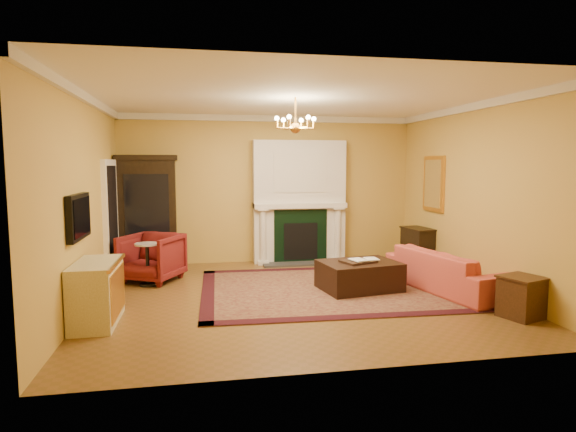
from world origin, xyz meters
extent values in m
cube|color=brown|center=(0.00, 0.00, -0.01)|extent=(6.00, 5.50, 0.02)
cube|color=white|center=(0.00, 0.00, 3.01)|extent=(6.00, 5.50, 0.02)
cube|color=gold|center=(0.00, 2.76, 1.50)|extent=(6.00, 0.02, 3.00)
cube|color=gold|center=(0.00, -2.76, 1.50)|extent=(6.00, 0.02, 3.00)
cube|color=gold|center=(-3.01, 0.00, 1.50)|extent=(0.02, 5.50, 3.00)
cube|color=gold|center=(3.01, 0.00, 1.50)|extent=(0.02, 5.50, 3.00)
cube|color=silver|center=(0.60, 2.59, 1.25)|extent=(1.90, 0.32, 2.50)
cube|color=silver|center=(0.60, 2.42, 1.85)|extent=(1.10, 0.01, 0.80)
cube|color=black|center=(0.60, 2.42, 0.55)|extent=(1.10, 0.02, 1.10)
cube|color=black|center=(0.60, 2.42, 0.45)|extent=(0.70, 0.02, 0.75)
cube|color=#333333|center=(0.60, 2.30, 0.02)|extent=(1.60, 0.50, 0.04)
cube|color=silver|center=(0.60, 2.53, 1.18)|extent=(1.90, 0.44, 0.10)
cylinder|color=silver|center=(-0.18, 2.41, 0.59)|extent=(0.14, 0.14, 1.18)
cylinder|color=silver|center=(1.38, 2.41, 0.59)|extent=(0.14, 0.14, 1.18)
cube|color=silver|center=(0.00, 2.71, 2.94)|extent=(6.00, 0.08, 0.12)
cube|color=silver|center=(-2.96, 0.00, 2.94)|extent=(0.08, 5.50, 0.12)
cube|color=silver|center=(2.96, 0.00, 2.94)|extent=(0.08, 5.50, 0.12)
cube|color=white|center=(-2.96, 1.70, 1.05)|extent=(0.08, 1.05, 2.10)
cube|color=black|center=(-2.92, 1.70, 1.02)|extent=(0.02, 0.85, 1.95)
cube|color=black|center=(-2.95, -0.60, 1.35)|extent=(0.08, 0.95, 0.58)
cube|color=black|center=(-2.90, -0.60, 1.35)|extent=(0.01, 0.85, 0.48)
cube|color=gold|center=(2.97, 1.40, 1.65)|extent=(0.05, 0.76, 1.05)
cube|color=white|center=(2.94, 1.40, 1.65)|extent=(0.01, 0.62, 0.90)
cylinder|color=gold|center=(0.00, 0.00, 2.80)|extent=(0.03, 0.03, 0.40)
sphere|color=gold|center=(0.00, 0.00, 2.55)|extent=(0.16, 0.16, 0.16)
sphere|color=#FFE5B2|center=(0.28, 0.00, 2.69)|extent=(0.07, 0.07, 0.07)
sphere|color=#FFE5B2|center=(0.14, 0.24, 2.69)|extent=(0.07, 0.07, 0.07)
sphere|color=#FFE5B2|center=(-0.14, 0.24, 2.69)|extent=(0.07, 0.07, 0.07)
sphere|color=#FFE5B2|center=(-0.28, 0.00, 2.69)|extent=(0.07, 0.07, 0.07)
sphere|color=#FFE5B2|center=(-0.14, -0.24, 2.69)|extent=(0.07, 0.07, 0.07)
sphere|color=#FFE5B2|center=(0.14, -0.24, 2.69)|extent=(0.07, 0.07, 0.07)
cube|color=#3E0D12|center=(0.68, 0.29, 0.01)|extent=(4.31, 3.30, 0.02)
cube|color=black|center=(-2.40, 2.49, 1.05)|extent=(1.06, 0.50, 2.10)
imported|color=maroon|center=(-2.25, 1.36, 0.45)|extent=(1.17, 1.14, 0.91)
cylinder|color=black|center=(-2.29, 1.07, 0.02)|extent=(0.28, 0.28, 0.04)
cylinder|color=black|center=(-2.29, 1.07, 0.36)|extent=(0.06, 0.06, 0.64)
cylinder|color=silver|center=(-2.29, 1.07, 0.70)|extent=(0.40, 0.40, 0.03)
cube|color=beige|center=(-2.73, -0.80, 0.40)|extent=(0.51, 1.07, 0.79)
imported|color=#BD3D3B|center=(2.47, -0.15, 0.44)|extent=(1.10, 2.32, 0.87)
cube|color=#3E2111|center=(2.72, -1.59, 0.26)|extent=(0.58, 0.58, 0.53)
cube|color=black|center=(2.78, 1.61, 0.38)|extent=(0.47, 0.72, 0.75)
cube|color=black|center=(1.08, 0.14, 0.24)|extent=(1.32, 1.05, 0.45)
cube|color=black|center=(1.04, 0.09, 0.48)|extent=(0.59, 0.53, 0.03)
imported|color=gray|center=(0.92, 0.02, 0.64)|extent=(0.21, 0.08, 0.29)
imported|color=gray|center=(1.17, 0.11, 0.63)|extent=(0.20, 0.02, 0.27)
cylinder|color=gray|center=(0.04, 2.53, 1.28)|extent=(0.12, 0.12, 0.10)
cone|color=#103D11|center=(0.04, 2.53, 1.51)|extent=(0.18, 0.18, 0.37)
cylinder|color=gray|center=(1.18, 2.53, 1.27)|extent=(0.10, 0.10, 0.08)
cone|color=#103D11|center=(1.18, 2.53, 1.46)|extent=(0.14, 0.14, 0.30)
camera|label=1|loc=(-1.43, -7.10, 2.01)|focal=30.00mm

